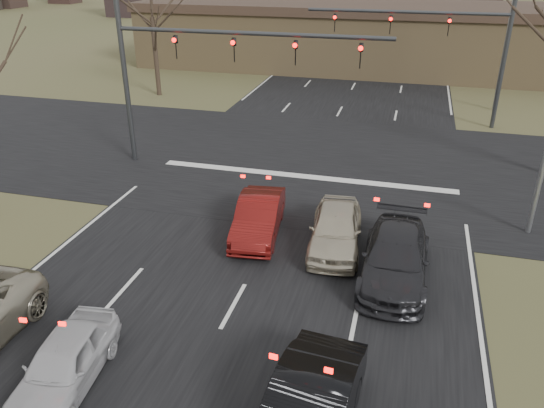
{
  "coord_description": "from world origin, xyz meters",
  "views": [
    {
      "loc": [
        4.34,
        -8.86,
        9.41
      ],
      "look_at": [
        0.39,
        5.9,
        2.0
      ],
      "focal_mm": 35.0,
      "sensor_mm": 36.0,
      "label": 1
    }
  ],
  "objects_px": {
    "streetlight_right_far": "(507,18)",
    "car_white_sedan": "(64,363)",
    "car_silver_ahead": "(336,229)",
    "car_charcoal_sedan": "(395,258)",
    "mast_arm_near": "(190,58)",
    "mast_arm_far": "(454,36)",
    "building": "(390,37)",
    "car_red_ahead": "(259,217)"
  },
  "relations": [
    {
      "from": "car_white_sedan",
      "to": "car_silver_ahead",
      "type": "xyz_separation_m",
      "value": [
        5.16,
        8.03,
        0.09
      ]
    },
    {
      "from": "streetlight_right_far",
      "to": "car_red_ahead",
      "type": "bearing_deg",
      "value": -116.55
    },
    {
      "from": "mast_arm_far",
      "to": "streetlight_right_far",
      "type": "bearing_deg",
      "value": 51.89
    },
    {
      "from": "building",
      "to": "streetlight_right_far",
      "type": "height_order",
      "value": "streetlight_right_far"
    },
    {
      "from": "car_charcoal_sedan",
      "to": "car_red_ahead",
      "type": "xyz_separation_m",
      "value": [
        -4.91,
        1.61,
        -0.02
      ]
    },
    {
      "from": "streetlight_right_far",
      "to": "mast_arm_far",
      "type": "bearing_deg",
      "value": -128.11
    },
    {
      "from": "car_white_sedan",
      "to": "car_red_ahead",
      "type": "xyz_separation_m",
      "value": [
        2.34,
        8.25,
        0.06
      ]
    },
    {
      "from": "streetlight_right_far",
      "to": "car_white_sedan",
      "type": "relative_size",
      "value": 2.68
    },
    {
      "from": "streetlight_right_far",
      "to": "car_silver_ahead",
      "type": "distance_m",
      "value": 21.63
    },
    {
      "from": "building",
      "to": "mast_arm_far",
      "type": "xyz_separation_m",
      "value": [
        4.18,
        -15.0,
        2.35
      ]
    },
    {
      "from": "streetlight_right_far",
      "to": "car_white_sedan",
      "type": "distance_m",
      "value": 30.84
    },
    {
      "from": "building",
      "to": "mast_arm_near",
      "type": "xyz_separation_m",
      "value": [
        -7.23,
        -25.0,
        2.41
      ]
    },
    {
      "from": "car_red_ahead",
      "to": "car_charcoal_sedan",
      "type": "bearing_deg",
      "value": -25.4
    },
    {
      "from": "car_charcoal_sedan",
      "to": "mast_arm_near",
      "type": "bearing_deg",
      "value": 143.85
    },
    {
      "from": "car_white_sedan",
      "to": "car_silver_ahead",
      "type": "relative_size",
      "value": 0.87
    },
    {
      "from": "building",
      "to": "car_silver_ahead",
      "type": "distance_m",
      "value": 30.94
    },
    {
      "from": "building",
      "to": "mast_arm_near",
      "type": "relative_size",
      "value": 3.5
    },
    {
      "from": "mast_arm_near",
      "to": "streetlight_right_far",
      "type": "xyz_separation_m",
      "value": [
        14.55,
        14.0,
        0.51
      ]
    },
    {
      "from": "mast_arm_far",
      "to": "car_silver_ahead",
      "type": "distance_m",
      "value": 16.89
    },
    {
      "from": "mast_arm_far",
      "to": "car_white_sedan",
      "type": "xyz_separation_m",
      "value": [
        -9.02,
        -23.9,
        -4.38
      ]
    },
    {
      "from": "car_charcoal_sedan",
      "to": "car_silver_ahead",
      "type": "bearing_deg",
      "value": 147.14
    },
    {
      "from": "car_charcoal_sedan",
      "to": "car_silver_ahead",
      "type": "xyz_separation_m",
      "value": [
        -2.08,
        1.39,
        0.01
      ]
    },
    {
      "from": "mast_arm_far",
      "to": "streetlight_right_far",
      "type": "relative_size",
      "value": 1.11
    },
    {
      "from": "car_white_sedan",
      "to": "car_silver_ahead",
      "type": "distance_m",
      "value": 9.54
    },
    {
      "from": "streetlight_right_far",
      "to": "car_silver_ahead",
      "type": "height_order",
      "value": "streetlight_right_far"
    },
    {
      "from": "streetlight_right_far",
      "to": "car_silver_ahead",
      "type": "relative_size",
      "value": 2.34
    },
    {
      "from": "streetlight_right_far",
      "to": "car_white_sedan",
      "type": "xyz_separation_m",
      "value": [
        -12.16,
        -27.9,
        -4.95
      ]
    },
    {
      "from": "car_white_sedan",
      "to": "mast_arm_near",
      "type": "bearing_deg",
      "value": 92.88
    },
    {
      "from": "car_white_sedan",
      "to": "car_charcoal_sedan",
      "type": "height_order",
      "value": "car_charcoal_sedan"
    },
    {
      "from": "mast_arm_near",
      "to": "mast_arm_far",
      "type": "height_order",
      "value": "same"
    },
    {
      "from": "car_white_sedan",
      "to": "car_charcoal_sedan",
      "type": "relative_size",
      "value": 0.75
    },
    {
      "from": "mast_arm_far",
      "to": "streetlight_right_far",
      "type": "xyz_separation_m",
      "value": [
        3.14,
        4.0,
        0.57
      ]
    },
    {
      "from": "car_charcoal_sedan",
      "to": "car_silver_ahead",
      "type": "height_order",
      "value": "car_silver_ahead"
    },
    {
      "from": "car_white_sedan",
      "to": "building",
      "type": "bearing_deg",
      "value": 76.04
    },
    {
      "from": "car_charcoal_sedan",
      "to": "car_red_ahead",
      "type": "height_order",
      "value": "car_charcoal_sedan"
    },
    {
      "from": "streetlight_right_far",
      "to": "car_white_sedan",
      "type": "bearing_deg",
      "value": -113.55
    },
    {
      "from": "mast_arm_near",
      "to": "car_silver_ahead",
      "type": "distance_m",
      "value": 10.51
    },
    {
      "from": "car_charcoal_sedan",
      "to": "building",
      "type": "bearing_deg",
      "value": 95.13
    },
    {
      "from": "car_white_sedan",
      "to": "car_silver_ahead",
      "type": "height_order",
      "value": "car_silver_ahead"
    },
    {
      "from": "mast_arm_far",
      "to": "car_charcoal_sedan",
      "type": "relative_size",
      "value": 2.25
    },
    {
      "from": "mast_arm_near",
      "to": "streetlight_right_far",
      "type": "relative_size",
      "value": 1.21
    },
    {
      "from": "car_white_sedan",
      "to": "car_charcoal_sedan",
      "type": "bearing_deg",
      "value": 35.62
    }
  ]
}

